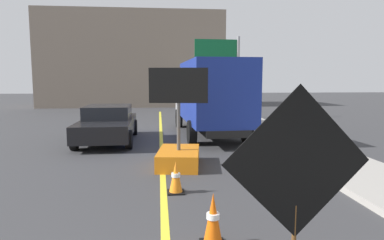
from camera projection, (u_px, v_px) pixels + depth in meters
sidewalk_curb at (372, 179)px, 7.83m from camera, size 2.19×48.00×0.14m
lane_center_stripe at (163, 188)px, 7.36m from camera, size 0.14×36.00×0.01m
roadwork_sign at (297, 166)px, 3.51m from camera, size 1.63×0.12×2.33m
arrow_board_trailer at (179, 149)px, 9.24m from camera, size 1.60×1.93×2.70m
box_truck at (210, 95)px, 14.31m from camera, size 2.62×7.36×3.12m
pickup_car at (108, 124)px, 12.94m from camera, size 2.09×4.60×1.38m
highway_guide_sign at (226, 63)px, 20.31m from camera, size 2.79×0.28×5.00m
far_building_block at (134, 61)px, 31.37m from camera, size 16.17×6.54×8.34m
traffic_cone_near_sign at (213, 220)px, 4.79m from camera, size 0.36×0.36×0.78m
traffic_cone_mid_lane at (176, 177)px, 7.04m from camera, size 0.36×0.36×0.68m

